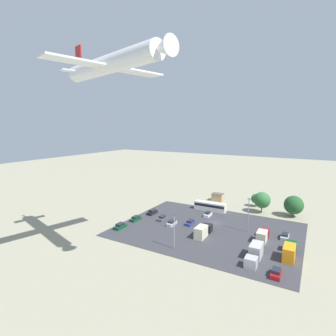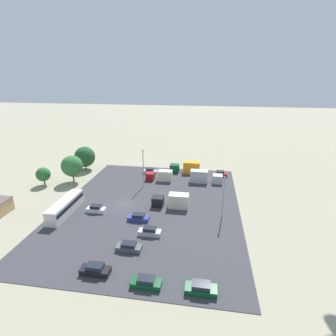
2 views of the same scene
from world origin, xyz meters
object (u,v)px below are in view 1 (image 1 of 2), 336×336
(bus, at_px, (210,206))
(parked_car_5, at_px, (172,223))
(parked_car_0, at_px, (162,218))
(parked_car_7, at_px, (136,219))
(parked_truck_1, at_px, (255,254))
(airplane, at_px, (113,63))
(parked_car_4, at_px, (190,223))
(parked_car_6, at_px, (120,226))
(parked_car_1, at_px, (276,273))
(parked_truck_2, at_px, (290,251))
(shed_building, at_px, (218,197))
(parked_truck_3, at_px, (263,235))
(parked_car_2, at_px, (285,236))
(parked_car_3, at_px, (152,212))
(parked_truck_0, at_px, (203,231))
(parked_car_8, at_px, (208,214))

(bus, relative_size, parked_car_5, 2.75)
(parked_car_0, height_order, parked_car_7, parked_car_0)
(parked_truck_1, bearing_deg, airplane, 33.13)
(parked_car_0, height_order, parked_truck_1, parked_truck_1)
(bus, distance_m, parked_car_4, 16.19)
(parked_car_6, relative_size, airplane, 0.14)
(parked_car_0, xyz_separation_m, parked_car_1, (-37.15, 16.47, 0.07))
(parked_truck_2, bearing_deg, parked_truck_1, -141.56)
(shed_building, distance_m, parked_truck_3, 38.73)
(parked_car_2, xyz_separation_m, parked_car_5, (31.68, 6.93, 0.05))
(parked_car_3, relative_size, parked_truck_0, 0.54)
(parked_car_6, bearing_deg, shed_building, -109.62)
(parked_truck_3, relative_size, airplane, 0.23)
(parked_car_1, xyz_separation_m, parked_car_7, (44.54, -11.74, -0.07))
(parked_truck_0, bearing_deg, parked_car_6, -163.29)
(parked_car_3, relative_size, parked_car_8, 1.11)
(bus, xyz_separation_m, parked_car_3, (16.24, 13.66, -0.98))
(shed_building, distance_m, parked_truck_0, 37.24)
(bus, distance_m, parked_car_7, 27.91)
(bus, height_order, parked_truck_2, parked_truck_2)
(shed_building, relative_size, parked_truck_3, 0.63)
(shed_building, height_order, parked_car_6, shed_building)
(shed_building, xyz_separation_m, parked_car_5, (3.16, 33.55, -0.82))
(bus, relative_size, parked_truck_3, 1.58)
(parked_car_7, xyz_separation_m, parked_truck_0, (-23.82, 0.55, 0.86))
(bus, height_order, parked_car_3, bus)
(parked_car_3, relative_size, parked_car_4, 1.03)
(parked_car_8, height_order, parked_truck_3, parked_truck_3)
(parked_car_4, xyz_separation_m, parked_car_6, (17.06, 13.32, 0.05))
(parked_truck_3, xyz_separation_m, airplane, (25.41, 28.94, 41.38))
(parked_car_4, bearing_deg, parked_car_0, -174.84)
(parked_truck_0, bearing_deg, parked_car_2, 25.61)
(parked_car_7, distance_m, parked_car_8, 24.59)
(parked_car_8, bearing_deg, parked_truck_0, -73.42)
(airplane, bearing_deg, bus, -169.39)
(shed_building, height_order, parked_car_2, shed_building)
(parked_car_1, bearing_deg, parked_truck_0, -28.36)
(parked_car_8, relative_size, parked_truck_3, 0.55)
(parked_car_2, relative_size, parked_truck_0, 0.50)
(parked_car_4, height_order, parked_car_8, parked_car_8)
(parked_car_2, height_order, parked_truck_1, parked_truck_1)
(parked_car_1, height_order, parked_car_5, parked_car_1)
(parked_truck_2, bearing_deg, parked_car_2, 100.97)
(parked_car_8, height_order, parked_truck_1, parked_truck_1)
(parked_car_5, height_order, parked_car_6, parked_car_5)
(parked_truck_3, bearing_deg, parked_car_5, -174.24)
(parked_truck_2, relative_size, airplane, 0.28)
(parked_truck_3, bearing_deg, shed_building, 127.14)
(parked_car_4, height_order, parked_car_7, parked_car_7)
(parked_car_1, relative_size, parked_car_5, 0.95)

